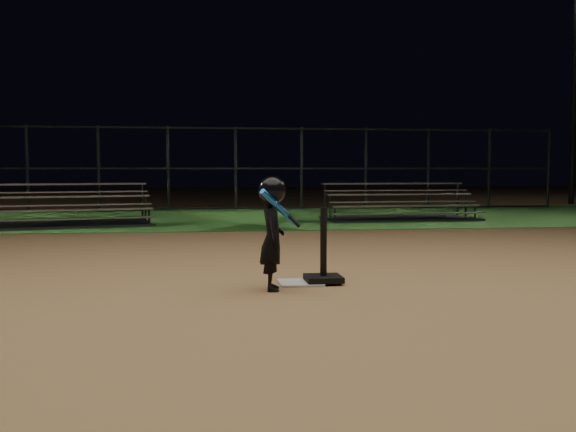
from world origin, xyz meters
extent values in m
plane|color=#A37A4A|center=(0.00, 0.00, 0.00)|extent=(80.00, 80.00, 0.00)
cube|color=#1F4E19|center=(0.00, 10.00, 0.01)|extent=(60.00, 8.00, 0.01)
cube|color=beige|center=(0.00, 0.00, 0.01)|extent=(0.45, 0.45, 0.02)
cube|color=black|center=(0.25, 0.00, 0.05)|extent=(0.38, 0.38, 0.06)
cylinder|color=black|center=(0.25, 0.00, 0.45)|extent=(0.07, 0.07, 0.73)
imported|color=black|center=(-0.33, -0.32, 0.51)|extent=(0.26, 0.38, 1.02)
sphere|color=black|center=(-0.33, -0.32, 1.00)|extent=(0.28, 0.28, 0.28)
cylinder|color=blue|center=(-0.28, -0.47, 0.84)|extent=(0.41, 0.37, 0.38)
cylinder|color=black|center=(-0.12, -0.35, 0.69)|extent=(0.16, 0.15, 0.14)
cube|color=#ABABB0|center=(-3.89, 7.32, 0.37)|extent=(3.65, 1.06, 0.04)
cube|color=#ABABB0|center=(-3.83, 7.07, 0.20)|extent=(3.65, 1.06, 0.03)
cube|color=#ABABB0|center=(-4.00, 7.82, 0.63)|extent=(3.65, 1.06, 0.04)
cube|color=#ABABB0|center=(-3.94, 7.57, 0.46)|extent=(3.65, 1.06, 0.03)
cube|color=#ABABB0|center=(-4.12, 8.31, 0.89)|extent=(3.65, 1.06, 0.04)
cube|color=#ABABB0|center=(-4.06, 8.06, 0.72)|extent=(3.65, 1.06, 0.03)
cube|color=#38383D|center=(-4.00, 7.82, 0.03)|extent=(4.01, 2.60, 0.06)
cube|color=#B0B0B5|center=(3.75, 8.12, 0.36)|extent=(3.61, 0.39, 0.04)
cube|color=#B0B0B5|center=(3.76, 7.87, 0.20)|extent=(3.61, 0.39, 0.03)
cube|color=#B0B0B5|center=(3.73, 8.62, 0.61)|extent=(3.61, 0.39, 0.04)
cube|color=#B0B0B5|center=(3.74, 8.37, 0.45)|extent=(3.61, 0.39, 0.03)
cube|color=#B0B0B5|center=(3.70, 9.11, 0.87)|extent=(3.61, 0.39, 0.04)
cube|color=#B0B0B5|center=(3.72, 8.86, 0.70)|extent=(3.61, 0.39, 0.03)
cube|color=#38383D|center=(3.73, 8.62, 0.03)|extent=(3.69, 1.93, 0.05)
cube|color=#38383D|center=(0.00, 13.00, 0.05)|extent=(20.00, 0.05, 0.05)
cube|color=#38383D|center=(0.00, 13.00, 1.25)|extent=(20.00, 0.05, 0.05)
cube|color=#38383D|center=(0.00, 13.00, 2.45)|extent=(20.00, 0.05, 0.05)
cylinder|color=#38383D|center=(-5.00, 13.00, 1.25)|extent=(0.08, 0.08, 2.50)
cylinder|color=#38383D|center=(0.00, 13.00, 1.25)|extent=(0.08, 0.08, 2.50)
cylinder|color=#38383D|center=(5.00, 13.00, 1.25)|extent=(0.08, 0.08, 2.50)
cylinder|color=#38383D|center=(10.00, 13.00, 1.25)|extent=(0.08, 0.08, 2.50)
cylinder|color=#2D2D30|center=(12.00, 15.00, 4.00)|extent=(0.20, 0.20, 8.00)
camera|label=1|loc=(-1.03, -6.79, 1.20)|focal=41.01mm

